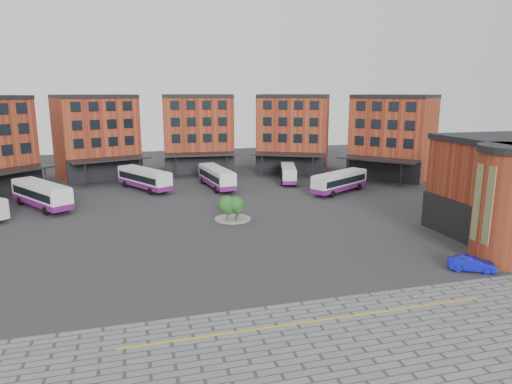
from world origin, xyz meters
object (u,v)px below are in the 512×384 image
object	(u,v)px
bus_b	(41,194)
bus_d	(217,177)
bus_c	(144,179)
blue_car	(472,264)
bus_f	(340,181)
bus_e	(288,173)
tree_island	(233,207)

from	to	relation	value
bus_b	bus_d	world-z (taller)	bus_b
bus_c	blue_car	bearing A→B (deg)	-87.27
bus_b	bus_f	xyz separation A→B (m)	(42.21, -1.78, -0.14)
blue_car	bus_e	bearing A→B (deg)	31.42
bus_e	blue_car	distance (m)	41.56
bus_d	bus_b	bearing A→B (deg)	-172.45
bus_e	blue_car	size ratio (longest dim) A/B	2.64
tree_island	bus_d	world-z (taller)	bus_d
bus_d	bus_f	world-z (taller)	bus_d
bus_b	bus_e	size ratio (longest dim) A/B	1.15
bus_e	bus_f	bearing A→B (deg)	-47.28
bus_d	blue_car	bearing A→B (deg)	-77.06
bus_b	bus_c	size ratio (longest dim) A/B	1.01
bus_e	blue_car	world-z (taller)	bus_e
bus_d	tree_island	bearing A→B (deg)	-102.26
tree_island	blue_car	xyz separation A→B (m)	(16.47, -20.88, -1.08)
bus_b	bus_e	xyz separation A→B (m)	(37.41, 8.09, -0.34)
tree_island	bus_d	distance (m)	19.20
bus_c	bus_f	xyz separation A→B (m)	(28.71, -10.00, -0.08)
tree_island	bus_c	distance (m)	22.85
bus_d	blue_car	xyz separation A→B (m)	(14.85, -40.02, -1.13)
tree_island	blue_car	world-z (taller)	tree_island
bus_b	bus_d	distance (m)	25.58
bus_f	bus_c	bearing A→B (deg)	-139.46
blue_car	tree_island	bearing A→B (deg)	66.71
bus_f	blue_car	distance (m)	31.76
bus_c	tree_island	bearing A→B (deg)	-94.50
tree_island	bus_d	bearing A→B (deg)	85.15
bus_c	blue_car	xyz separation A→B (m)	(26.06, -41.62, -1.16)
bus_b	blue_car	xyz separation A→B (m)	(39.56, -33.41, -1.22)
bus_c	bus_f	world-z (taller)	bus_c
blue_car	bus_d	bearing A→B (deg)	48.81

